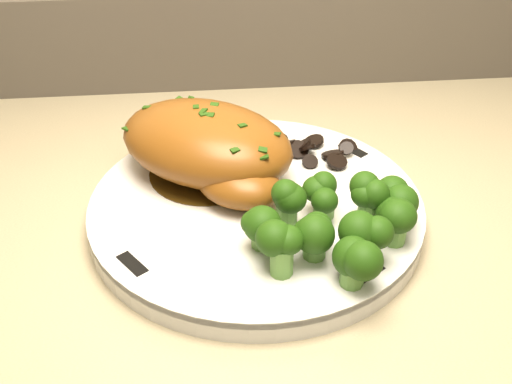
{
  "coord_description": "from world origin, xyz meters",
  "views": [
    {
      "loc": [
        -0.25,
        1.24,
        1.17
      ],
      "look_at": [
        -0.21,
        1.71,
        0.84
      ],
      "focal_mm": 45.0,
      "sensor_mm": 36.0,
      "label": 1
    }
  ],
  "objects": [
    {
      "name": "broccoli_florets",
      "position": [
        -0.15,
        1.64,
        0.86
      ],
      "size": [
        0.15,
        0.11,
        0.04
      ],
      "rotation": [
        0.0,
        0.0,
        -0.06
      ],
      "color": "#5E933E",
      "rests_on": "plate"
    },
    {
      "name": "plate",
      "position": [
        -0.21,
        1.71,
        0.82
      ],
      "size": [
        0.38,
        0.38,
        0.02
      ],
      "primitive_type": "cylinder",
      "rotation": [
        0.0,
        0.0,
        -0.32
      ],
      "color": "silver",
      "rests_on": "counter"
    },
    {
      "name": "rim_accent_0",
      "position": [
        -0.1,
        1.78,
        0.83
      ],
      "size": [
        0.03,
        0.03,
        0.0
      ],
      "primitive_type": "cube",
      "rotation": [
        0.0,
        0.0,
        2.2
      ],
      "color": "black",
      "rests_on": "plate"
    },
    {
      "name": "rim_accent_1",
      "position": [
        -0.29,
        1.81,
        0.83
      ],
      "size": [
        0.03,
        0.03,
        0.0
      ],
      "primitive_type": "cube",
      "rotation": [
        0.0,
        0.0,
        3.77
      ],
      "color": "black",
      "rests_on": "plate"
    },
    {
      "name": "rim_accent_2",
      "position": [
        -0.32,
        1.63,
        0.83
      ],
      "size": [
        0.03,
        0.03,
        0.0
      ],
      "primitive_type": "cube",
      "rotation": [
        0.0,
        0.0,
        5.34
      ],
      "color": "black",
      "rests_on": "plate"
    },
    {
      "name": "mushroom_pile",
      "position": [
        -0.15,
        1.77,
        0.84
      ],
      "size": [
        0.08,
        0.06,
        0.02
      ],
      "color": "black",
      "rests_on": "plate"
    },
    {
      "name": "chicken_breast",
      "position": [
        -0.25,
        1.75,
        0.87
      ],
      "size": [
        0.21,
        0.19,
        0.07
      ],
      "rotation": [
        0.0,
        0.0,
        -0.57
      ],
      "color": "brown",
      "rests_on": "plate"
    },
    {
      "name": "rim_accent_3",
      "position": [
        -0.13,
        1.6,
        0.83
      ],
      "size": [
        0.03,
        0.03,
        0.0
      ],
      "primitive_type": "cube",
      "rotation": [
        0.0,
        0.0,
        6.91
      ],
      "color": "black",
      "rests_on": "plate"
    },
    {
      "name": "gravy_pool",
      "position": [
        -0.25,
        1.76,
        0.83
      ],
      "size": [
        0.11,
        0.11,
        0.0
      ],
      "primitive_type": "cylinder",
      "color": "#362409",
      "rests_on": "plate"
    }
  ]
}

